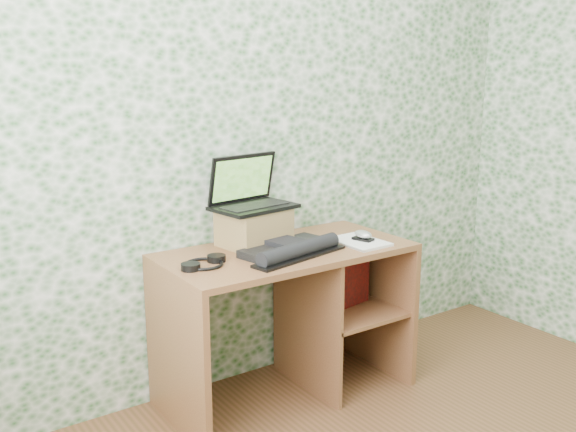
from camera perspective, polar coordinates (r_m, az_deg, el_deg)
wall_back at (r=3.20m, az=-3.32°, el=7.84°), size 3.50×0.00×3.50m
desk at (r=3.19m, az=0.72°, el=-7.26°), size 1.20×0.60×0.75m
riser at (r=3.09m, az=-3.04°, el=-1.00°), size 0.33×0.29×0.18m
laptop at (r=3.09m, az=-3.47°, el=1.84°), size 0.41×0.32×0.25m
keyboard at (r=2.96m, az=0.27°, el=-2.94°), size 0.53×0.36×0.07m
headphones at (r=2.81m, az=-7.49°, el=-4.19°), size 0.23×0.22×0.03m
notepad at (r=3.16m, az=6.35°, el=-2.29°), size 0.20×0.29×0.01m
mouse at (r=3.17m, az=6.68°, el=-1.82°), size 0.09×0.12×0.04m
pen at (r=3.22m, az=6.61°, el=-1.83°), size 0.05×0.12×0.01m
red_box at (r=3.31m, az=5.14°, el=-5.18°), size 0.29×0.13×0.33m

